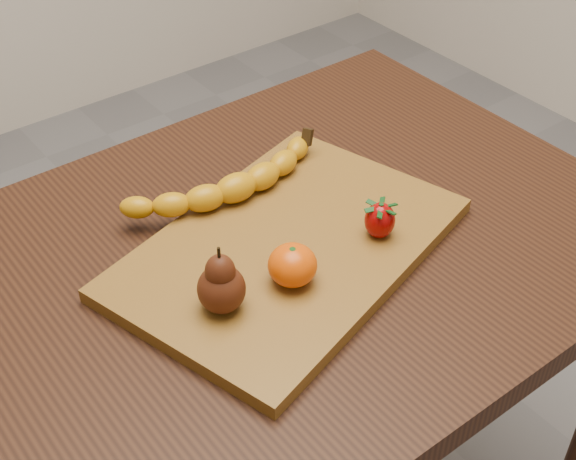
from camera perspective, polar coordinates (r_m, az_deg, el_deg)
table at (r=1.13m, az=-1.13°, el=-5.15°), size 1.00×0.70×0.76m
cutting_board at (r=1.05m, az=-0.00°, el=-1.27°), size 0.51×0.41×0.02m
banana at (r=1.10m, az=-3.72°, el=3.02°), size 0.26×0.09×0.04m
pear at (r=0.92m, az=-4.81°, el=-3.47°), size 0.06×0.06×0.09m
mandarin at (r=0.97m, az=0.32°, el=-2.51°), size 0.08×0.08×0.05m
strawberry at (r=1.04m, az=6.56°, el=0.78°), size 0.05×0.05×0.05m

